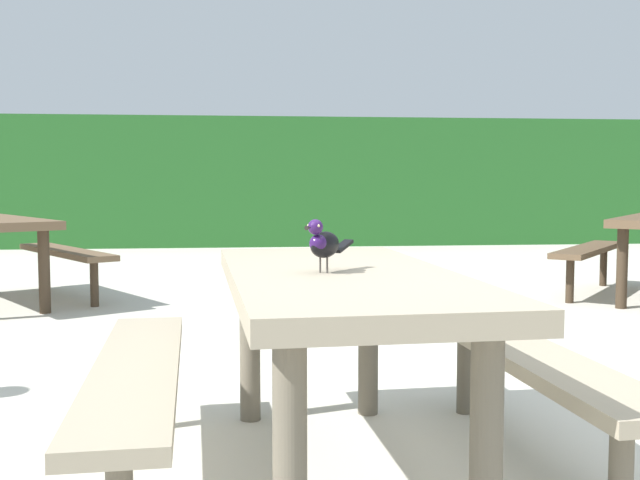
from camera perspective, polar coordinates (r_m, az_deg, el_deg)
The scene contains 3 objects.
hedge_wall at distance 12.96m, azimuth -3.58°, elevation 4.35°, with size 28.00×1.68×2.07m, color #235B23.
picnic_table_foreground at distance 2.70m, azimuth 1.49°, elevation -6.16°, with size 1.77×1.84×0.74m.
bird_grackle at distance 2.58m, azimuth 0.24°, elevation -0.21°, with size 0.20×0.24×0.18m.
Camera 1 is at (-0.61, -2.48, 1.05)m, focal length 42.86 mm.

